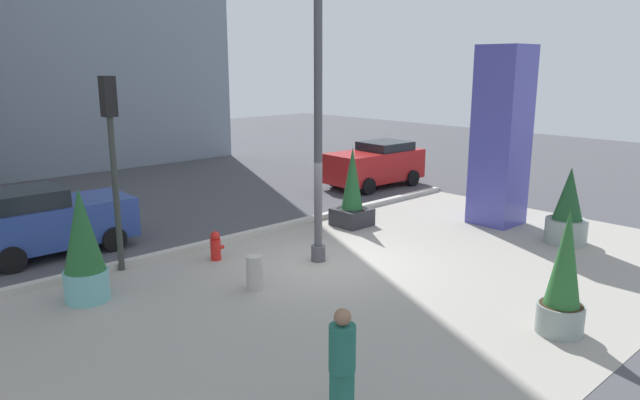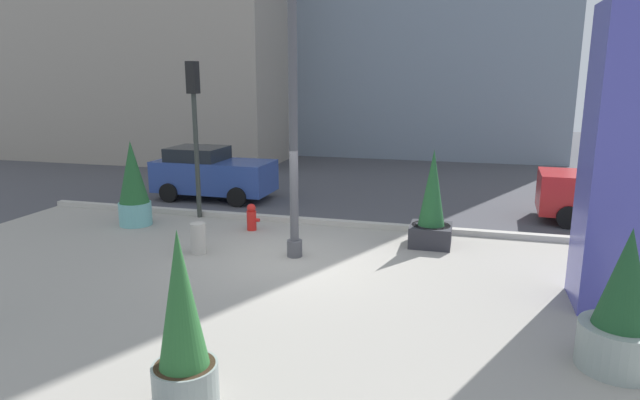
# 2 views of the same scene
# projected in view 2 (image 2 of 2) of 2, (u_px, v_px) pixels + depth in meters

# --- Properties ---
(ground_plane) EXTENTS (60.00, 60.00, 0.00)m
(ground_plane) POSITION_uv_depth(u_px,v_px,m) (332.00, 217.00, 16.27)
(ground_plane) COLOR #47474C
(plaza_pavement) EXTENTS (18.00, 10.00, 0.02)m
(plaza_pavement) POSITION_uv_depth(u_px,v_px,m) (258.00, 292.00, 10.63)
(plaza_pavement) COLOR #9E998E
(plaza_pavement) RESTS_ON ground_plane
(curb_strip) EXTENTS (18.00, 0.24, 0.16)m
(curb_strip) POSITION_uv_depth(u_px,v_px,m) (325.00, 222.00, 15.43)
(curb_strip) COLOR #B7B2A8
(curb_strip) RESTS_ON ground_plane
(lamp_post) EXTENTS (0.44, 0.44, 7.10)m
(lamp_post) POSITION_uv_depth(u_px,v_px,m) (293.00, 107.00, 11.94)
(lamp_post) COLOR #4C4C51
(lamp_post) RESTS_ON ground_plane
(art_pillar_blue) EXTENTS (1.34, 1.34, 5.36)m
(art_pillar_blue) POSITION_uv_depth(u_px,v_px,m) (628.00, 162.00, 9.39)
(art_pillar_blue) COLOR #4C4CAD
(art_pillar_blue) RESTS_ON ground_plane
(potted_plant_curbside) EXTENTS (0.84, 0.84, 2.35)m
(potted_plant_curbside) POSITION_uv_depth(u_px,v_px,m) (183.00, 331.00, 6.75)
(potted_plant_curbside) COLOR gray
(potted_plant_curbside) RESTS_ON ground_plane
(potted_plant_near_right) EXTENTS (1.11, 1.11, 2.11)m
(potted_plant_near_right) POSITION_uv_depth(u_px,v_px,m) (622.00, 312.00, 7.64)
(potted_plant_near_right) COLOR gray
(potted_plant_near_right) RESTS_ON ground_plane
(potted_plant_near_left) EXTENTS (1.01, 1.01, 2.42)m
(potted_plant_near_left) POSITION_uv_depth(u_px,v_px,m) (432.00, 208.00, 13.33)
(potted_plant_near_left) COLOR #2D2D33
(potted_plant_near_left) RESTS_ON ground_plane
(potted_plant_by_pillar) EXTENTS (0.90, 0.90, 2.40)m
(potted_plant_by_pillar) POSITION_uv_depth(u_px,v_px,m) (133.00, 186.00, 15.16)
(potted_plant_by_pillar) COLOR #6BB2B2
(potted_plant_by_pillar) RESTS_ON ground_plane
(fire_hydrant) EXTENTS (0.36, 0.26, 0.75)m
(fire_hydrant) POSITION_uv_depth(u_px,v_px,m) (252.00, 217.00, 14.80)
(fire_hydrant) COLOR red
(fire_hydrant) RESTS_ON ground_plane
(concrete_bollard) EXTENTS (0.36, 0.36, 0.75)m
(concrete_bollard) POSITION_uv_depth(u_px,v_px,m) (198.00, 239.00, 12.84)
(concrete_bollard) COLOR #B2ADA3
(concrete_bollard) RESTS_ON ground_plane
(traffic_light_far_side) EXTENTS (0.28, 0.42, 4.55)m
(traffic_light_far_side) POSITION_uv_depth(u_px,v_px,m) (195.00, 114.00, 15.59)
(traffic_light_far_side) COLOR #333833
(traffic_light_far_side) RESTS_ON ground_plane
(car_far_lane) EXTENTS (4.03, 2.09, 1.77)m
(car_far_lane) POSITION_uv_depth(u_px,v_px,m) (212.00, 173.00, 18.62)
(car_far_lane) COLOR #2D4793
(car_far_lane) RESTS_ON ground_plane
(car_intersection) EXTENTS (4.14, 2.20, 1.76)m
(car_intersection) POSITION_uv_depth(u_px,v_px,m) (618.00, 193.00, 15.30)
(car_intersection) COLOR red
(car_intersection) RESTS_ON ground_plane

